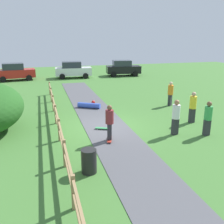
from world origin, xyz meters
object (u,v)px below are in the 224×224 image
object	(u,v)px
bystander_white	(176,116)
skater_fallen	(89,105)
bystander_orange	(170,93)
bystander_yellow	(193,106)
parked_car_red	(15,72)
parked_car_black	(123,68)
bystander_green	(208,117)
skater_riding	(110,121)
skateboard_loose	(103,128)
parked_car_white	(73,70)
trash_bin	(89,161)

from	to	relation	value
bystander_white	skater_fallen	bearing A→B (deg)	118.31
bystander_orange	bystander_yellow	distance (m)	3.71
parked_car_red	parked_car_black	bearing A→B (deg)	0.05
bystander_yellow	bystander_green	distance (m)	1.96
bystander_yellow	parked_car_black	xyz separation A→B (m)	(1.81, 18.21, -0.03)
skater_riding	bystander_orange	size ratio (longest dim) A/B	1.01
bystander_orange	parked_car_black	world-z (taller)	parked_car_black
skateboard_loose	skater_riding	bearing A→B (deg)	-91.56
skater_riding	bystander_green	size ratio (longest dim) A/B	1.00
bystander_white	parked_car_red	bearing A→B (deg)	114.87
bystander_white	parked_car_red	distance (m)	21.60
skater_fallen	bystander_orange	xyz separation A→B (m)	(5.67, -0.94, 0.75)
skateboard_loose	bystander_green	size ratio (longest dim) A/B	0.46
parked_car_red	bystander_green	bearing A→B (deg)	-62.30
bystander_white	parked_car_red	world-z (taller)	parked_car_red
parked_car_white	bystander_white	bearing A→B (deg)	-82.51
bystander_yellow	parked_car_red	bearing A→B (deg)	121.03
parked_car_white	parked_car_black	world-z (taller)	same
bystander_white	bystander_yellow	world-z (taller)	bystander_white
parked_car_black	parked_car_white	bearing A→B (deg)	-179.98
skater_riding	parked_car_red	bearing A→B (deg)	106.25
bystander_yellow	parked_car_black	distance (m)	18.30
bystander_green	parked_car_black	world-z (taller)	parked_car_black
skateboard_loose	bystander_green	distance (m)	5.35
bystander_orange	bystander_yellow	world-z (taller)	bystander_yellow
parked_car_black	skater_fallen	bearing A→B (deg)	-116.93
bystander_orange	skateboard_loose	bearing A→B (deg)	-149.21
skateboard_loose	parked_car_red	bearing A→B (deg)	107.68
skater_riding	parked_car_red	world-z (taller)	parked_car_red
trash_bin	bystander_orange	bearing A→B (deg)	45.98
skater_riding	parked_car_white	world-z (taller)	parked_car_white
skateboard_loose	parked_car_white	distance (m)	18.03
skater_fallen	parked_car_black	distance (m)	15.28
bystander_white	bystander_yellow	bearing A→B (deg)	36.97
bystander_orange	parked_car_black	bearing A→B (deg)	85.13
skater_fallen	parked_car_black	bearing A→B (deg)	63.07
parked_car_white	skateboard_loose	bearing A→B (deg)	-92.47
skateboard_loose	bystander_yellow	size ratio (longest dim) A/B	0.45
trash_bin	bystander_yellow	xyz separation A→B (m)	(6.73, 3.89, 0.54)
skater_fallen	bystander_green	bearing A→B (deg)	-54.17
trash_bin	parked_car_red	world-z (taller)	parked_car_red
skater_fallen	bystander_yellow	distance (m)	6.91
skater_riding	bystander_orange	distance (m)	7.68
skateboard_loose	bystander_yellow	bearing A→B (deg)	-2.37
bystander_green	parked_car_red	size ratio (longest dim) A/B	0.40
trash_bin	bystander_green	size ratio (longest dim) A/B	0.52
skater_riding	parked_car_red	size ratio (longest dim) A/B	0.40
bystander_orange	bystander_green	size ratio (longest dim) A/B	0.99
skater_riding	parked_car_white	xyz separation A→B (m)	(0.82, 19.53, -0.03)
skater_riding	parked_car_black	size ratio (longest dim) A/B	0.40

